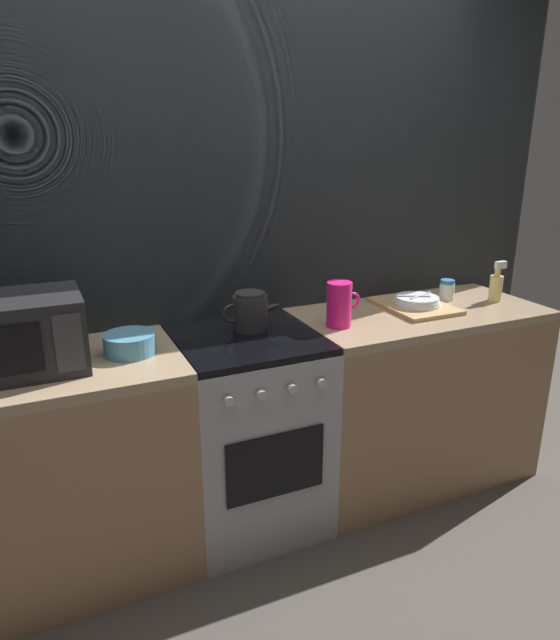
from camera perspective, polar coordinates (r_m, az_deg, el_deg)
name	(u,v)px	position (r m, az deg, el deg)	size (l,w,h in m)	color
ground_plane	(250,516)	(2.81, -3.04, -19.13)	(8.00, 8.00, 0.00)	#47423D
back_wall	(220,252)	(2.59, -6.09, 6.86)	(3.60, 0.05, 2.40)	gray
counter_left	(29,479)	(2.45, -23.97, -14.43)	(1.20, 0.60, 0.90)	#997251
stove_unit	(248,431)	(2.57, -3.20, -11.14)	(0.60, 0.63, 0.90)	#9E9EA3
counter_right	(414,395)	(2.97, 13.35, -7.35)	(1.20, 0.60, 0.90)	#997251
microwave	(15,334)	(2.20, -25.12, -1.30)	(0.46, 0.35, 0.27)	black
kettle	(250,311)	(2.44, -3.00, 0.89)	(0.28, 0.15, 0.17)	#262628
mixing_bowl	(130,344)	(2.25, -14.90, -2.31)	(0.20, 0.20, 0.08)	teal
pitcher	(339,304)	(2.48, 6.01, 1.58)	(0.16, 0.11, 0.20)	#E5197A
dish_pile	(415,304)	(2.83, 13.49, 1.62)	(0.30, 0.40, 0.07)	tan
spice_jar	(447,290)	(3.01, 16.46, 2.91)	(0.08, 0.08, 0.10)	silver
spray_bottle	(496,286)	(3.06, 20.96, 3.26)	(0.08, 0.06, 0.20)	#E5CC72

